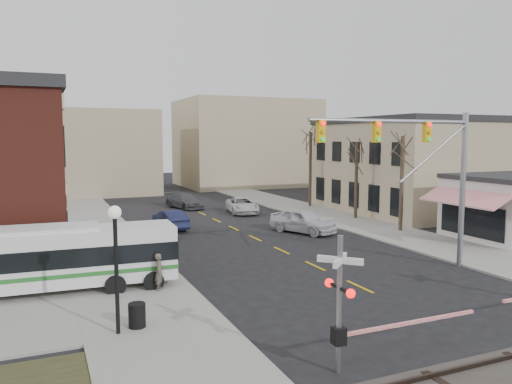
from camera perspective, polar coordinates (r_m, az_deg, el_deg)
ground at (r=21.89m, az=14.84°, el=-11.85°), size 160.00×160.00×0.00m
sidewalk_west at (r=37.05m, az=-17.59°, el=-4.45°), size 5.00×60.00×0.12m
sidewalk_east at (r=43.21m, az=8.36°, el=-2.74°), size 5.00×60.00×0.12m
tan_building at (r=50.48m, az=20.62°, el=3.00°), size 20.30×15.30×8.50m
tree_east_a at (r=36.92m, az=16.31°, el=0.94°), size 0.28×0.28×6.75m
tree_east_b at (r=41.88m, az=11.38°, el=1.35°), size 0.28×0.28×6.30m
tree_east_c at (r=48.72m, az=6.22°, el=2.62°), size 0.28×0.28×7.20m
transit_bus at (r=23.24m, az=-22.82°, el=-6.99°), size 10.98×2.92×2.80m
traffic_signal_mast at (r=25.97m, az=18.68°, el=3.64°), size 9.26×0.30×8.00m
rr_crossing_west at (r=14.86m, az=10.90°, el=-12.49°), size 5.60×1.36×4.00m
street_lamp at (r=17.28m, az=-15.76°, el=-5.62°), size 0.44×0.44×4.36m
trash_bin at (r=18.40m, az=-13.44°, el=-13.54°), size 0.60×0.60×0.85m
car_a at (r=35.65m, az=5.38°, el=-3.30°), size 3.90×5.40×1.71m
car_b at (r=37.52m, az=-9.79°, el=-3.12°), size 1.97×4.41×1.40m
car_c at (r=44.78m, az=-1.60°, el=-1.54°), size 3.10×5.32×1.39m
car_d at (r=48.45m, az=-8.17°, el=-0.99°), size 3.26×5.33×1.44m
pedestrian_near at (r=22.29m, az=-10.98°, el=-8.94°), size 0.59×0.70×1.62m
pedestrian_far at (r=24.85m, az=-15.91°, el=-7.26°), size 1.08×1.12×1.82m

